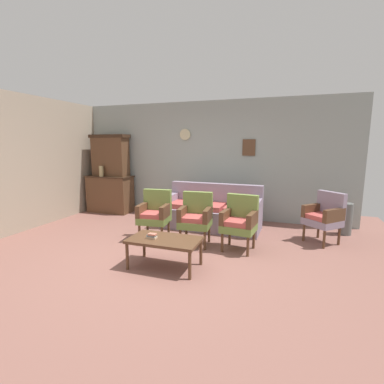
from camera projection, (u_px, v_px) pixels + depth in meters
ground_plane at (164, 257)px, 4.33m from camera, size 7.68×7.68×0.00m
wall_back_with_decor at (210, 160)px, 6.55m from camera, size 6.40×0.09×2.70m
wall_left_side at (3, 165)px, 5.14m from camera, size 0.06×5.20×2.70m
side_cabinet at (110, 194)px, 7.16m from camera, size 1.16×0.55×0.93m
cabinet_upper_hutch at (110, 155)px, 7.07m from camera, size 0.99×0.38×1.03m
vase_on_cabinet at (101, 171)px, 6.92m from camera, size 0.11×0.11×0.26m
floral_couch at (212, 213)px, 5.79m from camera, size 2.01×0.87×0.90m
armchair_near_couch_end at (155, 212)px, 5.08m from camera, size 0.57×0.54×0.90m
armchair_row_middle at (196, 216)px, 4.82m from camera, size 0.56×0.53×0.90m
armchair_by_doorway at (240, 220)px, 4.57m from camera, size 0.57×0.55×0.90m
wingback_chair_by_fireplace at (324, 215)px, 4.88m from camera, size 0.71×0.71×0.90m
coffee_table at (165, 242)px, 3.91m from camera, size 1.00×0.56×0.42m
book_stack_on_table at (152, 236)px, 3.91m from camera, size 0.15×0.09×0.07m
floor_vase_by_wall at (346, 219)px, 5.36m from camera, size 0.23×0.23×0.61m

